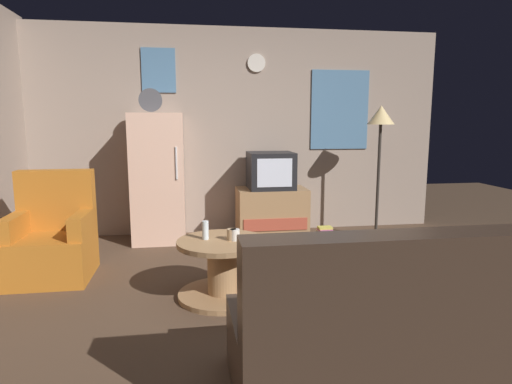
{
  "coord_description": "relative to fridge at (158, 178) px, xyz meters",
  "views": [
    {
      "loc": [
        -0.62,
        -3.12,
        1.41
      ],
      "look_at": [
        -0.0,
        0.9,
        0.75
      ],
      "focal_mm": 30.75,
      "sensor_mm": 36.0,
      "label": 1
    }
  ],
  "objects": [
    {
      "name": "mug_ceramic_white",
      "position": [
        0.7,
        -1.86,
        -0.23
      ],
      "size": [
        0.08,
        0.08,
        0.09
      ],
      "primitive_type": "cylinder",
      "color": "silver",
      "rests_on": "coffee_table"
    },
    {
      "name": "coffee_table",
      "position": [
        0.6,
        -1.83,
        -0.52
      ],
      "size": [
        0.72,
        0.72,
        0.48
      ],
      "color": "#9E754C",
      "rests_on": "ground_plane"
    },
    {
      "name": "standing_lamp",
      "position": [
        2.61,
        -0.27,
        0.6
      ],
      "size": [
        0.32,
        0.32,
        1.59
      ],
      "color": "#332D28",
      "rests_on": "ground_plane"
    },
    {
      "name": "wall_with_art",
      "position": [
        0.99,
        0.36,
        0.52
      ],
      "size": [
        5.2,
        0.12,
        2.54
      ],
      "color": "gray",
      "rests_on": "ground_plane"
    },
    {
      "name": "book_stack",
      "position": [
        2.01,
        -0.1,
        -0.7
      ],
      "size": [
        0.2,
        0.17,
        0.11
      ],
      "color": "#9DCA98",
      "rests_on": "ground_plane"
    },
    {
      "name": "fridge",
      "position": [
        0.0,
        0.0,
        0.0
      ],
      "size": [
        0.6,
        0.62,
        1.77
      ],
      "color": "beige",
      "rests_on": "ground_plane"
    },
    {
      "name": "mug_ceramic_tan",
      "position": [
        0.68,
        -1.84,
        -0.23
      ],
      "size": [
        0.08,
        0.08,
        0.09
      ],
      "primitive_type": "cylinder",
      "color": "tan",
      "rests_on": "coffee_table"
    },
    {
      "name": "tv_stand",
      "position": [
        1.35,
        -0.03,
        -0.46
      ],
      "size": [
        0.84,
        0.53,
        0.6
      ],
      "color": "#9E754C",
      "rests_on": "ground_plane"
    },
    {
      "name": "couch",
      "position": [
        1.4,
        -3.23,
        -0.44
      ],
      "size": [
        1.7,
        0.8,
        0.92
      ],
      "color": "#38281E",
      "rests_on": "ground_plane"
    },
    {
      "name": "wine_glass",
      "position": [
        0.47,
        -1.79,
        -0.2
      ],
      "size": [
        0.05,
        0.05,
        0.15
      ],
      "primitive_type": "cylinder",
      "color": "silver",
      "rests_on": "coffee_table"
    },
    {
      "name": "armchair",
      "position": [
        -0.88,
        -1.12,
        -0.42
      ],
      "size": [
        0.68,
        0.68,
        0.96
      ],
      "color": "#B2661E",
      "rests_on": "ground_plane"
    },
    {
      "name": "crt_tv",
      "position": [
        1.33,
        -0.03,
        0.06
      ],
      "size": [
        0.54,
        0.51,
        0.44
      ],
      "color": "black",
      "rests_on": "tv_stand"
    },
    {
      "name": "ground_plane",
      "position": [
        0.98,
        -2.09,
        -0.75
      ],
      "size": [
        12.0,
        12.0,
        0.0
      ],
      "primitive_type": "plane",
      "color": "#4C3828"
    }
  ]
}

